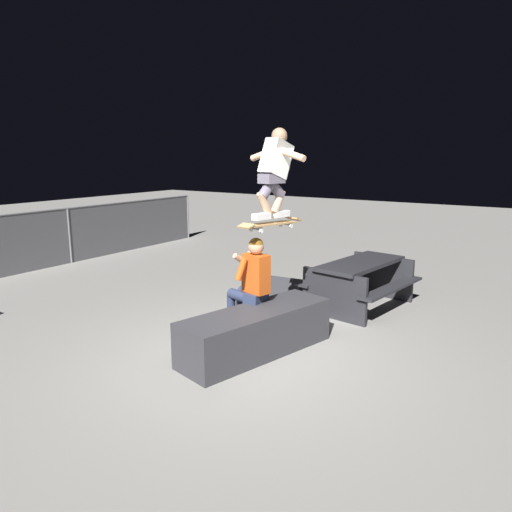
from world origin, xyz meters
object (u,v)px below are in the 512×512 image
object	(u,v)px
skater_airborne	(275,169)
kicker_ramp	(270,299)
skateboard	(271,224)
person_sitting_on_ledge	(250,282)
picnic_table_back	(360,277)
ledge_box_main	(256,332)

from	to	relation	value
skater_airborne	kicker_ramp	bearing A→B (deg)	33.55
skateboard	kicker_ramp	world-z (taller)	skateboard
person_sitting_on_ledge	skater_airborne	distance (m)	1.49
person_sitting_on_ledge	skater_airborne	xyz separation A→B (m)	(0.22, -0.23, 1.45)
person_sitting_on_ledge	skateboard	distance (m)	0.81
skater_airborne	picnic_table_back	distance (m)	2.62
ledge_box_main	kicker_ramp	xyz separation A→B (m)	(1.80, 0.92, -0.21)
skateboard	kicker_ramp	size ratio (longest dim) A/B	0.86
skater_airborne	kicker_ramp	world-z (taller)	skater_airborne
skater_airborne	picnic_table_back	size ratio (longest dim) A/B	0.60
ledge_box_main	person_sitting_on_ledge	world-z (taller)	person_sitting_on_ledge
person_sitting_on_ledge	kicker_ramp	xyz separation A→B (m)	(1.47, 0.61, -0.72)
skater_airborne	ledge_box_main	bearing A→B (deg)	-171.21
skateboard	picnic_table_back	distance (m)	2.28
skater_airborne	kicker_ramp	xyz separation A→B (m)	(1.25, 0.83, -2.17)
person_sitting_on_ledge	picnic_table_back	bearing A→B (deg)	-17.95
person_sitting_on_ledge	skateboard	bearing A→B (deg)	-52.46
ledge_box_main	skater_airborne	distance (m)	2.04
kicker_ramp	skater_airborne	bearing A→B (deg)	-146.45
kicker_ramp	picnic_table_back	world-z (taller)	picnic_table_back
ledge_box_main	kicker_ramp	world-z (taller)	ledge_box_main
skateboard	person_sitting_on_ledge	bearing A→B (deg)	127.54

